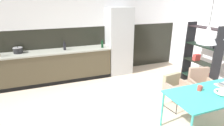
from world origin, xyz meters
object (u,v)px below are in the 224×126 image
object	(u,v)px
armchair_near_window	(176,86)
refrigerator_column	(119,41)
dining_table	(211,96)
mug_short_terracotta	(200,88)
pendant_lamp_over_table_near	(208,34)
fruit_bowl	(222,93)
open_shelf_unit	(202,56)
bottle_vinegar_dark	(102,44)
cooking_pot	(18,50)
bottle_wine_green	(65,46)
armchair_head_of_table	(200,82)

from	to	relation	value
armchair_near_window	refrigerator_column	bearing A→B (deg)	-88.82
dining_table	mug_short_terracotta	bearing A→B (deg)	128.62
refrigerator_column	pendant_lamp_over_table_near	size ratio (longest dim) A/B	1.60
fruit_bowl	open_shelf_unit	xyz separation A→B (m)	(1.05, 1.48, 0.10)
armchair_near_window	open_shelf_unit	distance (m)	1.39
dining_table	bottle_vinegar_dark	world-z (taller)	bottle_vinegar_dark
pendant_lamp_over_table_near	armchair_near_window	bearing A→B (deg)	72.72
dining_table	armchair_near_window	xyz separation A→B (m)	(-0.05, 0.84, -0.20)
cooking_pot	bottle_vinegar_dark	xyz separation A→B (m)	(2.30, -0.20, 0.02)
fruit_bowl	bottle_wine_green	bearing A→B (deg)	124.56
pendant_lamp_over_table_near	refrigerator_column	bearing A→B (deg)	92.63
cooking_pot	bottle_vinegar_dark	bearing A→B (deg)	-5.09
dining_table	bottle_wine_green	distance (m)	3.81
cooking_pot	fruit_bowl	bearing A→B (deg)	-44.16
cooking_pot	open_shelf_unit	size ratio (longest dim) A/B	0.14
armchair_head_of_table	pendant_lamp_over_table_near	bearing A→B (deg)	54.33
refrigerator_column	armchair_head_of_table	size ratio (longest dim) A/B	2.51
dining_table	fruit_bowl	size ratio (longest dim) A/B	6.03
dining_table	pendant_lamp_over_table_near	size ratio (longest dim) A/B	1.19
dining_table	bottle_vinegar_dark	xyz separation A→B (m)	(-1.03, 3.04, 0.32)
armchair_near_window	bottle_vinegar_dark	bearing A→B (deg)	-74.72
cooking_pot	dining_table	bearing A→B (deg)	-44.30
armchair_near_window	open_shelf_unit	bearing A→B (deg)	-164.62
armchair_head_of_table	bottle_wine_green	bearing A→B (deg)	-27.99
bottle_wine_green	fruit_bowl	bearing A→B (deg)	-55.44
fruit_bowl	open_shelf_unit	distance (m)	1.82
refrigerator_column	pendant_lamp_over_table_near	distance (m)	3.22
bottle_wine_green	pendant_lamp_over_table_near	xyz separation A→B (m)	(1.81, -3.13, 0.76)
fruit_bowl	cooking_pot	world-z (taller)	cooking_pot
bottle_vinegar_dark	dining_table	bearing A→B (deg)	-71.32
fruit_bowl	pendant_lamp_over_table_near	xyz separation A→B (m)	(-0.42, 0.12, 1.00)
mug_short_terracotta	cooking_pot	xyz separation A→B (m)	(-3.21, 3.10, 0.20)
refrigerator_column	bottle_wine_green	size ratio (longest dim) A/B	7.65
mug_short_terracotta	pendant_lamp_over_table_near	bearing A→B (deg)	-144.24
pendant_lamp_over_table_near	cooking_pot	bearing A→B (deg)	133.09
refrigerator_column	open_shelf_unit	world-z (taller)	refrigerator_column
dining_table	pendant_lamp_over_table_near	distance (m)	1.13
dining_table	mug_short_terracotta	xyz separation A→B (m)	(-0.12, 0.15, 0.10)
cooking_pot	bottle_wine_green	world-z (taller)	bottle_wine_green
armchair_head_of_table	refrigerator_column	bearing A→B (deg)	-53.29
mug_short_terracotta	open_shelf_unit	size ratio (longest dim) A/B	0.07
dining_table	mug_short_terracotta	distance (m)	0.21
mug_short_terracotta	fruit_bowl	bearing A→B (deg)	-46.28
fruit_bowl	refrigerator_column	bearing A→B (deg)	99.94
open_shelf_unit	pendant_lamp_over_table_near	distance (m)	2.20
open_shelf_unit	pendant_lamp_over_table_near	world-z (taller)	pendant_lamp_over_table_near
cooking_pot	open_shelf_unit	distance (m)	4.87
armchair_near_window	pendant_lamp_over_table_near	world-z (taller)	pendant_lamp_over_table_near
mug_short_terracotta	pendant_lamp_over_table_near	size ratio (longest dim) A/B	0.09
mug_short_terracotta	armchair_head_of_table	bearing A→B (deg)	41.89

